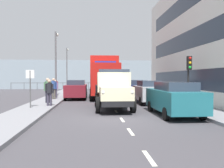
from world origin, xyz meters
The scene contains 21 objects.
ground_plane centered at (0.00, -8.24, 0.00)m, with size 80.00×80.00×0.00m, color #423F44.
sidewalk_left centered at (-4.83, -8.24, 0.07)m, with size 2.14×36.96×0.15m, color gray.
sidewalk_right centered at (4.83, -8.24, 0.07)m, with size 2.14×36.96×0.15m, color gray.
road_centreline_markings centered at (0.00, -8.15, 0.00)m, with size 0.12×33.60×0.01m.
sea_horizon centered at (0.00, -29.72, 2.50)m, with size 80.00×0.80×5.00m, color #84939E.
seawall_railing centered at (0.00, -26.12, 0.92)m, with size 28.08×0.08×1.20m.
truck_vintage_cream centered at (0.09, -2.57, 1.18)m, with size 2.17×5.64×2.43m.
lorry_cargo_red centered at (0.28, -10.70, 2.08)m, with size 2.58×8.20×3.87m.
car_teal_kerbside_near centered at (-2.81, -0.18, 0.90)m, with size 1.90×4.58×1.72m.
car_silver_kerbside_1 centered at (-2.81, -5.68, 0.89)m, with size 1.78×3.82×1.72m.
car_navy_kerbside_2 centered at (-2.81, -10.35, 0.90)m, with size 1.91×4.13×1.72m.
car_maroon_oppositeside_0 centered at (2.81, -9.94, 0.90)m, with size 1.90×4.42×1.72m.
pedestrian_near_railing centered at (4.08, -3.62, 1.13)m, with size 0.53×0.34×1.68m.
pedestrian_in_dark_coat centered at (4.52, -5.44, 1.20)m, with size 0.53×0.34×1.77m.
pedestrian_strolling centered at (4.58, -8.32, 1.18)m, with size 0.53×0.34×1.74m.
pedestrian_couple_b centered at (4.66, -9.78, 1.09)m, with size 0.53×0.34×1.60m.
pedestrian_couple_a centered at (5.02, -12.10, 1.16)m, with size 0.53×0.34×1.72m.
traffic_light_near centered at (-4.95, -3.36, 2.47)m, with size 0.28×0.41×3.20m.
lamp_post_promenade centered at (4.86, -11.61, 3.87)m, with size 0.32×1.14×6.22m.
lamp_post_far centered at (4.98, -22.62, 3.79)m, with size 0.32×1.14×6.06m.
street_sign centered at (5.03, -2.74, 1.68)m, with size 0.50×0.07×2.25m.
Camera 1 is at (1.36, 11.47, 1.93)m, focal length 37.55 mm.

